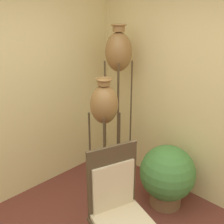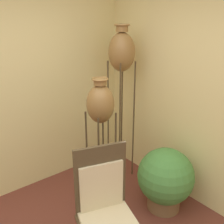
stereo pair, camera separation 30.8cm
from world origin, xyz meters
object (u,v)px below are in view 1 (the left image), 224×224
vase_stand_medium (104,107)px  chair (119,206)px  potted_plant (167,175)px  vase_stand_tall (119,55)px

vase_stand_medium → chair: 0.97m
vase_stand_medium → potted_plant: vase_stand_medium is taller
vase_stand_medium → chair: size_ratio=1.38×
vase_stand_medium → potted_plant: (0.57, -0.46, -0.87)m
vase_stand_tall → potted_plant: bearing=-94.1°
vase_stand_medium → chair: vase_stand_medium is taller
vase_stand_tall → chair: 1.80m
vase_stand_tall → potted_plant: 1.56m
vase_stand_medium → vase_stand_tall: bearing=32.6°
vase_stand_tall → vase_stand_medium: bearing=-147.4°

